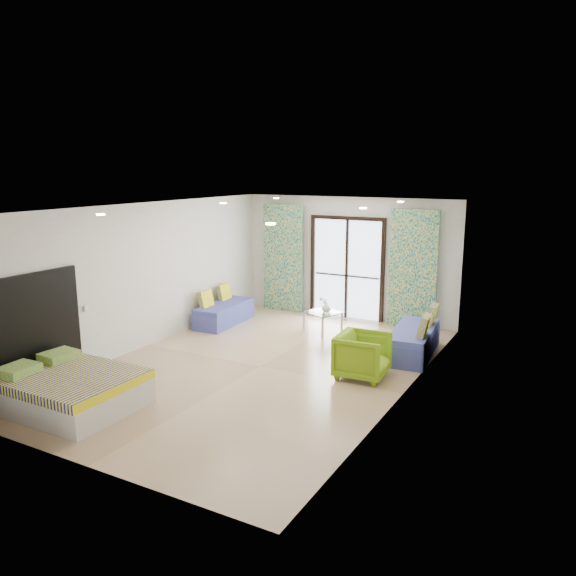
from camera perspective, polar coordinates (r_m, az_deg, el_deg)
The scene contains 24 objects.
floor at distance 9.68m, azimuth -2.83°, elevation -7.95°, with size 5.00×7.50×0.01m, color tan, non-canonical shape.
ceiling at distance 9.11m, azimuth -3.00°, elevation 8.21°, with size 5.00×7.50×0.01m, color silver, non-canonical shape.
wall_back at distance 12.59m, azimuth 6.07°, elevation 3.05°, with size 5.00×0.01×2.70m, color silver, non-canonical shape.
wall_front at distance 6.53m, azimuth -20.52°, elevation -6.24°, with size 5.00×0.01×2.70m, color silver, non-canonical shape.
wall_left at distance 10.80m, azimuth -14.29°, elevation 1.24°, with size 0.01×7.50×2.70m, color silver, non-canonical shape.
wall_right at distance 8.30m, azimuth 11.96°, elevation -1.87°, with size 0.01×7.50×2.70m, color silver, non-canonical shape.
balcony_door at distance 12.58m, azimuth 6.01°, elevation 2.62°, with size 1.76×0.08×2.28m.
balcony_rail at distance 12.65m, azimuth 5.99°, elevation 1.25°, with size 1.52×0.03×0.04m, color #595451.
curtain_left at distance 13.12m, azimuth -0.51°, elevation 3.04°, with size 1.00×0.10×2.50m, color beige.
curtain_right at distance 11.94m, azimuth 12.60°, elevation 1.84°, with size 1.00×0.10×2.50m, color beige.
downlight_a at distance 8.45m, azimuth -18.49°, elevation 7.10°, with size 0.12×0.12×0.02m, color #FFE0B2.
downlight_b at distance 6.69m, azimuth -1.77°, elevation 6.54°, with size 0.12×0.12×0.02m, color #FFE0B2.
downlight_c at distance 10.72m, azimuth -6.61°, elevation 8.57°, with size 0.12×0.12×0.02m, color #FFE0B2.
downlight_d at distance 9.39m, azimuth 7.64°, elevation 8.05°, with size 0.12×0.12×0.02m, color #FFE0B2.
downlight_e at distance 12.40m, azimuth -1.21°, elevation 9.11°, with size 0.12×0.12×0.02m, color #FFE0B2.
downlight_f at distance 11.27m, azimuth 11.37°, elevation 8.58°, with size 0.12×0.12×0.02m, color #FFE0B2.
headboard at distance 9.10m, azimuth -25.61°, elevation -3.53°, with size 0.06×2.10×1.50m, color black.
switch_plate at distance 9.86m, azimuth -19.79°, elevation -1.92°, with size 0.02×0.10×0.10m, color silver.
bed at distance 8.59m, azimuth -21.20°, elevation -9.61°, with size 1.79×1.46×0.62m.
daybed_left at distance 12.27m, azimuth -6.55°, elevation -2.48°, with size 0.73×1.64×0.79m.
daybed_right at distance 10.41m, azimuth 12.68°, elevation -5.21°, with size 0.85×1.82×0.87m.
coffee_table at distance 11.58m, azimuth 3.57°, elevation -2.64°, with size 0.82×0.82×0.73m.
vase at distance 11.55m, azimuth 3.93°, elevation -1.95°, with size 0.20×0.20×0.20m, color white.
armchair at distance 9.14m, azimuth 7.59°, elevation -6.61°, with size 0.78×0.73×0.80m, color #739E14.
Camera 1 is at (4.78, -7.74, 3.32)m, focal length 35.00 mm.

